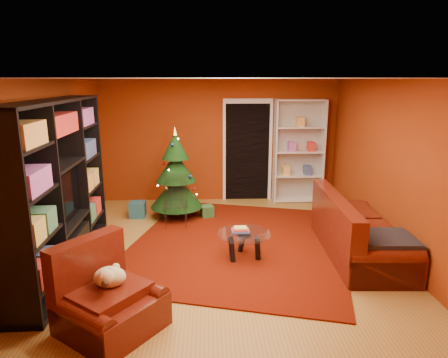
{
  "coord_description": "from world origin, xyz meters",
  "views": [
    {
      "loc": [
        -0.25,
        -5.75,
        2.59
      ],
      "look_at": [
        0.0,
        0.4,
        1.05
      ],
      "focal_mm": 32.0,
      "sensor_mm": 36.0,
      "label": 1
    }
  ],
  "objects_px": {
    "coffee_table": "(244,245)",
    "christmas_tree": "(176,174)",
    "gift_box_teal": "(138,209)",
    "acrylic_chair": "(176,204)",
    "gift_box_red": "(162,207)",
    "dog": "(110,277)",
    "white_bookshelf": "(299,152)",
    "rug": "(238,243)",
    "media_unit": "(59,187)",
    "armchair": "(110,297)",
    "sofa": "(361,226)",
    "gift_box_green": "(207,212)"
  },
  "relations": [
    {
      "from": "coffee_table",
      "to": "christmas_tree",
      "type": "bearing_deg",
      "value": 120.73
    },
    {
      "from": "gift_box_teal",
      "to": "acrylic_chair",
      "type": "height_order",
      "value": "acrylic_chair"
    },
    {
      "from": "gift_box_red",
      "to": "acrylic_chair",
      "type": "bearing_deg",
      "value": -67.37
    },
    {
      "from": "gift_box_red",
      "to": "acrylic_chair",
      "type": "height_order",
      "value": "acrylic_chair"
    },
    {
      "from": "dog",
      "to": "acrylic_chair",
      "type": "bearing_deg",
      "value": 28.37
    },
    {
      "from": "gift_box_teal",
      "to": "acrylic_chair",
      "type": "relative_size",
      "value": 0.35
    },
    {
      "from": "gift_box_red",
      "to": "white_bookshelf",
      "type": "relative_size",
      "value": 0.09
    },
    {
      "from": "gift_box_teal",
      "to": "white_bookshelf",
      "type": "bearing_deg",
      "value": 15.65
    },
    {
      "from": "rug",
      "to": "media_unit",
      "type": "distance_m",
      "value": 2.85
    },
    {
      "from": "armchair",
      "to": "coffee_table",
      "type": "relative_size",
      "value": 1.24
    },
    {
      "from": "rug",
      "to": "sofa",
      "type": "height_order",
      "value": "sofa"
    },
    {
      "from": "white_bookshelf",
      "to": "coffee_table",
      "type": "xyz_separation_m",
      "value": [
        -1.42,
        -2.86,
        -0.89
      ]
    },
    {
      "from": "white_bookshelf",
      "to": "sofa",
      "type": "xyz_separation_m",
      "value": [
        0.33,
        -2.8,
        -0.63
      ]
    },
    {
      "from": "white_bookshelf",
      "to": "coffee_table",
      "type": "bearing_deg",
      "value": -116.26
    },
    {
      "from": "gift_box_green",
      "to": "white_bookshelf",
      "type": "height_order",
      "value": "white_bookshelf"
    },
    {
      "from": "christmas_tree",
      "to": "white_bookshelf",
      "type": "xyz_separation_m",
      "value": [
        2.54,
        0.97,
        0.24
      ]
    },
    {
      "from": "white_bookshelf",
      "to": "dog",
      "type": "relative_size",
      "value": 5.62
    },
    {
      "from": "acrylic_chair",
      "to": "dog",
      "type": "bearing_deg",
      "value": -101.0
    },
    {
      "from": "gift_box_teal",
      "to": "coffee_table",
      "type": "height_order",
      "value": "coffee_table"
    },
    {
      "from": "gift_box_green",
      "to": "gift_box_red",
      "type": "relative_size",
      "value": 1.09
    },
    {
      "from": "coffee_table",
      "to": "acrylic_chair",
      "type": "xyz_separation_m",
      "value": [
        -1.1,
        1.35,
        0.22
      ]
    },
    {
      "from": "media_unit",
      "to": "armchair",
      "type": "bearing_deg",
      "value": -58.13
    },
    {
      "from": "christmas_tree",
      "to": "gift_box_teal",
      "type": "xyz_separation_m",
      "value": [
        -0.76,
        0.04,
        -0.7
      ]
    },
    {
      "from": "media_unit",
      "to": "gift_box_teal",
      "type": "relative_size",
      "value": 10.25
    },
    {
      "from": "armchair",
      "to": "acrylic_chair",
      "type": "bearing_deg",
      "value": 28.75
    },
    {
      "from": "gift_box_teal",
      "to": "gift_box_red",
      "type": "distance_m",
      "value": 0.51
    },
    {
      "from": "sofa",
      "to": "armchair",
      "type": "bearing_deg",
      "value": 120.0
    },
    {
      "from": "media_unit",
      "to": "armchair",
      "type": "xyz_separation_m",
      "value": [
        0.99,
        -1.51,
        -0.78
      ]
    },
    {
      "from": "white_bookshelf",
      "to": "dog",
      "type": "bearing_deg",
      "value": -123.62
    },
    {
      "from": "media_unit",
      "to": "white_bookshelf",
      "type": "relative_size",
      "value": 1.36
    },
    {
      "from": "white_bookshelf",
      "to": "sofa",
      "type": "height_order",
      "value": "white_bookshelf"
    },
    {
      "from": "gift_box_green",
      "to": "white_bookshelf",
      "type": "distance_m",
      "value": 2.41
    },
    {
      "from": "acrylic_chair",
      "to": "christmas_tree",
      "type": "bearing_deg",
      "value": 90.36
    },
    {
      "from": "gift_box_teal",
      "to": "gift_box_red",
      "type": "xyz_separation_m",
      "value": [
        0.43,
        0.27,
        -0.04
      ]
    },
    {
      "from": "gift_box_red",
      "to": "white_bookshelf",
      "type": "height_order",
      "value": "white_bookshelf"
    },
    {
      "from": "media_unit",
      "to": "gift_box_green",
      "type": "distance_m",
      "value": 3.02
    },
    {
      "from": "media_unit",
      "to": "coffee_table",
      "type": "distance_m",
      "value": 2.72
    },
    {
      "from": "christmas_tree",
      "to": "coffee_table",
      "type": "relative_size",
      "value": 2.22
    },
    {
      "from": "rug",
      "to": "christmas_tree",
      "type": "height_order",
      "value": "christmas_tree"
    },
    {
      "from": "dog",
      "to": "acrylic_chair",
      "type": "height_order",
      "value": "acrylic_chair"
    },
    {
      "from": "sofa",
      "to": "media_unit",
      "type": "bearing_deg",
      "value": 95.28
    },
    {
      "from": "gift_box_green",
      "to": "christmas_tree",
      "type": "bearing_deg",
      "value": 176.21
    },
    {
      "from": "armchair",
      "to": "coffee_table",
      "type": "distance_m",
      "value": 2.29
    },
    {
      "from": "media_unit",
      "to": "white_bookshelf",
      "type": "bearing_deg",
      "value": 35.99
    },
    {
      "from": "white_bookshelf",
      "to": "gift_box_green",
      "type": "bearing_deg",
      "value": -152.7
    },
    {
      "from": "media_unit",
      "to": "armchair",
      "type": "relative_size",
      "value": 3.09
    },
    {
      "from": "dog",
      "to": "sofa",
      "type": "relative_size",
      "value": 0.18
    },
    {
      "from": "rug",
      "to": "gift_box_red",
      "type": "height_order",
      "value": "gift_box_red"
    },
    {
      "from": "white_bookshelf",
      "to": "sofa",
      "type": "bearing_deg",
      "value": -83.06
    },
    {
      "from": "gift_box_teal",
      "to": "gift_box_green",
      "type": "relative_size",
      "value": 1.29
    }
  ]
}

